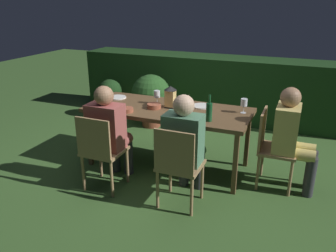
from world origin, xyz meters
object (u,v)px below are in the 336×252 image
Objects in this scene: plate_a at (202,106)px; plate_b at (117,97)px; dining_table at (168,113)px; wine_glass_a at (244,103)px; chair_side_left_a at (101,149)px; side_table at (244,92)px; potted_plant_by_hedge at (110,96)px; potted_plant_corner at (151,96)px; ice_bucket at (246,74)px; person_in_mustard at (292,135)px; person_in_green at (185,142)px; lantern_centerpiece at (170,96)px; wine_glass_c at (157,95)px; bowl_olives at (154,106)px; person_in_rust at (109,130)px; wine_glass_b at (106,98)px; green_bottle_on_table at (209,111)px; bowl_bread at (185,110)px; bowl_salad at (127,110)px; chair_side_left_b at (178,164)px; chair_head_far at (272,145)px.

plate_a and plate_b have the same top height.
dining_table is 11.68× the size of wine_glass_a.
chair_side_left_a is 1.31× the size of side_table.
wine_glass_a is at bearing -25.42° from potted_plant_by_hedge.
potted_plant_corner reaches higher than plate_a.
side_table is 0.32m from ice_bucket.
side_table is at bearing 111.74° from person_in_mustard.
person_in_green is 1.74× the size of side_table.
lantern_centerpiece reaches higher than potted_plant_by_hedge.
wine_glass_c reaches higher than bowl_olives.
person_in_rust is 1.86m from potted_plant_corner.
wine_glass_b is at bearing -160.12° from dining_table.
bowl_bread is (-0.33, 0.17, -0.08)m from green_bottle_on_table.
wine_glass_c reaches higher than bowl_salad.
wine_glass_c is (0.51, 0.38, 0.00)m from wine_glass_b.
wine_glass_b is 2.88m from side_table.
green_bottle_on_table is at bearing 70.49° from person_in_green.
dining_table is 2.98× the size of side_table.
bowl_salad is at bearing -170.46° from person_in_mustard.
chair_side_left_b is at bearing 0.00° from chair_side_left_a.
chair_side_left_a is 3.27m from side_table.
wine_glass_b is 1.97m from potted_plant_by_hedge.
person_in_green is 0.46m from green_bottle_on_table.
potted_plant_by_hedge is (-0.88, 1.22, -0.40)m from plate_b.
green_bottle_on_table reaches higher than side_table.
plate_b is (-1.15, -0.06, 0.00)m from plate_a.
person_in_rust is 3.35× the size of ice_bucket.
wine_glass_b is 1.00× the size of wine_glass_c.
side_table is at bearing 88.78° from person_in_green.
plate_a is 2.10m from ice_bucket.
person_in_mustard reaches higher than potted_plant_by_hedge.
side_table is (0.66, 2.38, -0.35)m from bowl_olives.
green_bottle_on_table is (0.58, -0.25, 0.16)m from dining_table.
bowl_salad is at bearing -108.91° from ice_bucket.
potted_plant_corner reaches higher than dining_table.
dining_table is at bearing -102.34° from ice_bucket.
potted_plant_corner is at bearing 119.00° from wine_glass_c.
lantern_centerpiece is at bearing 152.51° from green_bottle_on_table.
person_in_rust is 1.11m from green_bottle_on_table.
chair_side_left_b is 0.76× the size of person_in_rust.
bowl_bread is at bearing 20.15° from bowl_salad.
person_in_green is 1.47m from plate_b.
bowl_salad is at bearing -144.99° from plate_a.
side_table is at bearing 23.13° from potted_plant_by_hedge.
person_in_rust is (-1.68, -0.62, 0.15)m from chair_head_far.
wine_glass_a is at bearing 0.39° from plate_b.
dining_table is 2.29× the size of potted_plant_corner.
wine_glass_a and wine_glass_b have the same top height.
bowl_bread is at bearing -27.11° from lantern_centerpiece.
person_in_mustard is at bearing 0.00° from dining_table.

